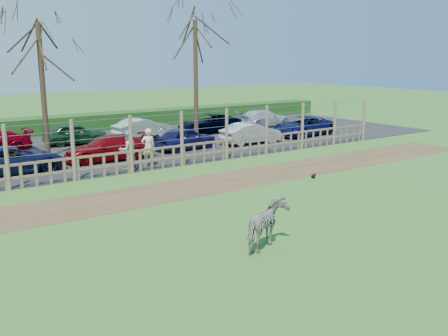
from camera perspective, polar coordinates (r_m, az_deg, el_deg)
ground at (r=15.24m, az=2.32°, el=-6.20°), size 120.00×120.00×0.00m
dirt_strip at (r=18.86m, az=-5.99°, el=-2.54°), size 34.00×2.80×0.01m
asphalt at (r=27.84m, az=-16.05°, el=1.99°), size 44.00×13.00×0.04m
hedge at (r=34.39m, az=-19.96°, el=4.56°), size 46.00×2.00×1.10m
fence at (r=21.74m, az=-10.53°, el=1.50°), size 30.16×0.16×2.50m
tree_mid at (r=25.86m, az=-20.24°, el=11.75°), size 4.80×4.80×6.83m
tree_right at (r=29.95m, az=-3.28°, el=13.22°), size 4.80×4.80×7.35m
zebra at (r=13.05m, az=4.94°, el=-6.51°), size 1.68×1.30×1.29m
visitor_a at (r=22.84m, az=-8.65°, el=2.35°), size 0.71×0.55×1.72m
visitor_b at (r=22.33m, az=-10.93°, el=2.03°), size 0.89×0.72×1.72m
crow at (r=20.92m, az=10.18°, el=-0.91°), size 0.23×0.17×0.19m
car_2 at (r=22.93m, az=-23.09°, el=0.85°), size 4.48×2.38×1.20m
car_3 at (r=24.56m, az=-13.12°, el=2.26°), size 4.24×1.96×1.20m
car_4 at (r=26.85m, az=-4.44°, el=3.41°), size 3.66×1.81×1.20m
car_5 at (r=28.60m, az=3.06°, el=4.00°), size 3.66×1.32×1.20m
car_6 at (r=31.90m, az=9.02°, el=4.75°), size 4.53×2.49×1.20m
car_10 at (r=29.56m, az=-16.61°, el=3.77°), size 3.67×1.85×1.20m
car_11 at (r=31.06m, az=-9.36°, el=4.53°), size 3.74×1.59×1.20m
car_12 at (r=32.86m, az=-1.71°, el=5.13°), size 4.39×2.15×1.20m
car_13 at (r=35.67m, az=4.54°, el=5.68°), size 4.18×1.79×1.20m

